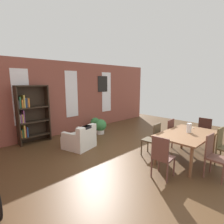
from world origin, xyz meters
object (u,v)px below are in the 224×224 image
object	(u,v)px
dining_table	(187,136)
dining_chair_far_left	(153,138)
armchair_white	(80,139)
bookshelf_tall	(30,114)
dining_chair_head_right	(203,132)
dining_chair_head_left	(162,156)
dining_chair_far_right	(167,133)
dining_chair_near_left	(214,155)
vase_on_table	(189,128)
dining_chair_near_right	(224,146)
potted_plant_by_shelf	(95,123)
potted_plant_corner	(100,126)

from	to	relation	value
dining_table	dining_chair_far_left	xyz separation A→B (m)	(-0.38, 0.77, -0.16)
armchair_white	bookshelf_tall	bearing A→B (deg)	120.09
dining_chair_head_right	armchair_white	world-z (taller)	dining_chair_head_right
dining_chair_head_left	dining_chair_far_right	bearing A→B (deg)	25.49
dining_chair_far_left	dining_chair_far_right	world-z (taller)	same
dining_table	dining_chair_head_right	world-z (taller)	dining_chair_head_right
dining_chair_head_left	dining_chair_far_right	distance (m)	1.80
dining_chair_near_left	dining_chair_head_left	distance (m)	1.14
dining_chair_near_left	bookshelf_tall	world-z (taller)	bookshelf_tall
vase_on_table	dining_chair_near_right	xyz separation A→B (m)	(0.28, -0.77, -0.36)
armchair_white	potted_plant_by_shelf	bearing A→B (deg)	38.03
potted_plant_by_shelf	dining_chair_near_left	bearing A→B (deg)	-96.18
potted_plant_corner	armchair_white	bearing A→B (deg)	-153.89
dining_chair_near_left	dining_chair_near_right	distance (m)	0.78
potted_plant_by_shelf	potted_plant_corner	size ratio (longest dim) A/B	0.92
dining_chair_far_right	armchair_white	distance (m)	2.72
vase_on_table	dining_chair_near_right	size ratio (longest dim) A/B	0.26
bookshelf_tall	dining_table	bearing A→B (deg)	-60.54
vase_on_table	potted_plant_corner	world-z (taller)	vase_on_table
dining_chair_head_right	dining_chair_head_left	bearing A→B (deg)	-179.80
dining_table	dining_chair_near_left	size ratio (longest dim) A/B	1.82
bookshelf_tall	dining_chair_far_right	bearing A→B (deg)	-51.29
dining_table	dining_chair_near_left	xyz separation A→B (m)	(-0.38, -0.77, -0.16)
dining_table	dining_chair_far_left	world-z (taller)	dining_chair_far_left
armchair_white	dining_table	bearing A→B (deg)	-60.90
vase_on_table	dining_chair_near_left	xyz separation A→B (m)	(-0.49, -0.77, -0.36)
dining_chair_near_right	potted_plant_corner	bearing A→B (deg)	96.03
dining_table	dining_chair_head_left	world-z (taller)	dining_chair_head_left
dining_chair_far_right	potted_plant_corner	xyz separation A→B (m)	(-0.44, 2.65, -0.19)
dining_chair_far_right	armchair_white	world-z (taller)	dining_chair_far_right
dining_table	dining_chair_far_right	size ratio (longest dim) A/B	1.82
potted_plant_corner	potted_plant_by_shelf	bearing A→B (deg)	72.23
dining_chair_far_right	potted_plant_corner	distance (m)	2.69
dining_chair_head_right	dining_chair_near_left	distance (m)	1.79
dining_chair_near_left	potted_plant_corner	world-z (taller)	dining_chair_near_left
vase_on_table	potted_plant_by_shelf	xyz separation A→B (m)	(0.02, 3.99, -0.57)
dining_chair_head_right	potted_plant_by_shelf	distance (m)	4.14
dining_chair_far_right	bookshelf_tall	xyz separation A→B (m)	(-2.80, 3.50, 0.48)
dining_chair_near_left	dining_chair_head_left	xyz separation A→B (m)	(-0.85, 0.76, 0.00)
armchair_white	potted_plant_corner	world-z (taller)	armchair_white
potted_plant_by_shelf	potted_plant_corner	distance (m)	0.60
potted_plant_by_shelf	armchair_white	bearing A→B (deg)	-141.97
dining_chair_head_left	potted_plant_by_shelf	xyz separation A→B (m)	(1.37, 3.99, -0.21)
dining_chair_far_left	potted_plant_corner	world-z (taller)	dining_chair_far_left
armchair_white	dining_chair_near_right	bearing A→B (deg)	-61.37
dining_chair_near_right	bookshelf_tall	distance (m)	5.79
dining_chair_near_left	dining_chair_far_right	size ratio (longest dim) A/B	1.00
vase_on_table	dining_chair_far_right	size ratio (longest dim) A/B	0.26
potted_plant_corner	dining_chair_far_right	bearing A→B (deg)	-80.53
dining_chair_far_right	potted_plant_by_shelf	size ratio (longest dim) A/B	1.74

